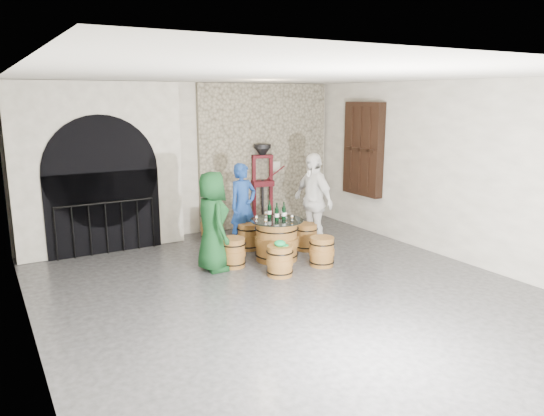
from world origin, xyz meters
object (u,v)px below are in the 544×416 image
wine_bottle_left (277,213)px  barrel_stool_far (248,236)px  barrel_stool_near_right (322,252)px  wine_bottle_center (284,213)px  barrel_stool_right (306,237)px  barrel_stool_near_left (280,261)px  barrel_table (277,240)px  person_white (313,201)px  corking_press (263,180)px  person_blue (243,206)px  person_green (212,222)px  side_barrel (212,225)px  wine_bottle_right (270,211)px  barrel_stool_left (233,253)px

wine_bottle_left → barrel_stool_far: bearing=96.5°
barrel_stool_near_right → wine_bottle_left: size_ratio=1.58×
wine_bottle_center → barrel_stool_right: bearing=23.9°
barrel_stool_near_left → barrel_table: bearing=62.9°
barrel_stool_near_left → person_white: person_white is taller
wine_bottle_left → corking_press: (0.97, 2.26, 0.22)m
barrel_stool_right → person_blue: bearing=142.1°
barrel_stool_far → wine_bottle_center: size_ratio=1.58×
barrel_stool_far → person_green: person_green is taller
barrel_stool_far → side_barrel: 1.01m
side_barrel → barrel_stool_near_left: bearing=-87.8°
corking_press → wine_bottle_right: bearing=-104.5°
person_blue → side_barrel: bearing=102.3°
barrel_stool_near_right → wine_bottle_center: bearing=122.2°
barrel_stool_right → barrel_table: bearing=-162.7°
wine_bottle_center → wine_bottle_right: bearing=119.6°
barrel_stool_right → person_white: person_white is taller
wine_bottle_left → wine_bottle_center: (0.15, 0.00, 0.00)m
wine_bottle_right → side_barrel: size_ratio=0.50×
barrel_table → wine_bottle_right: wine_bottle_right is taller
person_white → side_barrel: size_ratio=2.90×
wine_bottle_right → wine_bottle_center: bearing=-60.4°
wine_bottle_center → side_barrel: size_ratio=0.50×
person_green → person_white: (2.22, 0.25, 0.08)m
barrel_stool_near_right → person_white: (0.48, 1.00, 0.68)m
barrel_stool_left → wine_bottle_right: bearing=11.0°
barrel_stool_near_left → person_white: (1.39, 1.08, 0.68)m
barrel_stool_far → barrel_stool_right: bearing=-31.9°
person_white → barrel_table: bearing=-75.6°
wine_bottle_right → corking_press: 2.23m
barrel_stool_near_left → corking_press: (1.33, 2.97, 0.84)m
barrel_stool_left → person_green: (-0.37, 0.02, 0.60)m
barrel_stool_right → wine_bottle_right: wine_bottle_right is taller
barrel_stool_near_right → wine_bottle_left: bearing=131.0°
barrel_stool_right → person_green: 2.14m
person_blue → barrel_stool_far: bearing=-92.1°
barrel_stool_right → side_barrel: side_barrel is taller
barrel_stool_near_right → wine_bottle_center: 0.97m
barrel_table → person_white: 1.19m
person_green → person_blue: (1.07, 0.95, -0.02)m
person_green → person_white: size_ratio=0.91×
barrel_table → barrel_stool_near_left: barrel_table is taller
wine_bottle_left → side_barrel: (-0.46, 1.84, -0.56)m
barrel_stool_far → person_white: (1.13, -0.54, 0.68)m
person_blue → wine_bottle_center: (0.28, -1.07, 0.05)m
barrel_stool_near_right → corking_press: (0.42, 2.89, 0.84)m
barrel_stool_right → wine_bottle_center: wine_bottle_center is taller
wine_bottle_left → barrel_stool_near_right: bearing=-49.0°
barrel_stool_right → corking_press: 2.12m
barrel_table → barrel_stool_near_right: bearing=-53.0°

